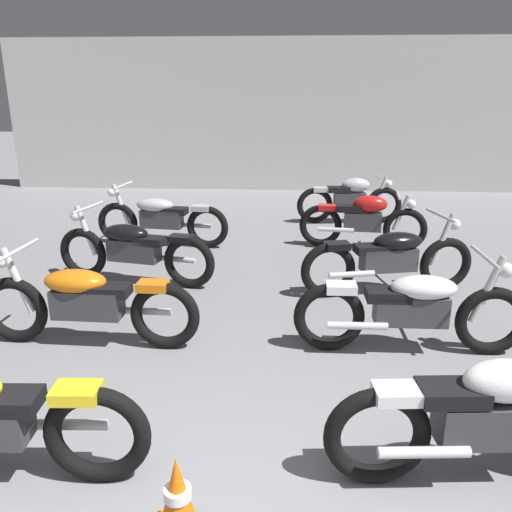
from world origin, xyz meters
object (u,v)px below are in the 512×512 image
Objects in this scene: motorcycle_left_row_1 at (86,301)px; motorcycle_left_row_3 at (161,218)px; motorcycle_right_row_2 at (390,258)px; motorcycle_right_row_4 at (350,199)px; traffic_cone at (178,502)px; motorcycle_right_row_3 at (363,220)px; motorcycle_left_row_2 at (133,249)px; motorcycle_right_row_0 at (486,418)px; motorcycle_right_row_1 at (412,308)px.

motorcycle_left_row_1 is 3.43m from motorcycle_left_row_3.
motorcycle_left_row_1 is 1.01× the size of motorcycle_right_row_2.
motorcycle_right_row_2 is at bearing -88.85° from motorcycle_right_row_4.
motorcycle_left_row_1 is at bearing 120.94° from traffic_cone.
traffic_cone is at bearing -75.74° from motorcycle_left_row_3.
motorcycle_left_row_3 is 4.02× the size of traffic_cone.
motorcycle_left_row_1 and motorcycle_left_row_3 have the same top height.
motorcycle_left_row_3 reaches higher than motorcycle_right_row_3.
motorcycle_right_row_2 is at bearing -3.35° from motorcycle_left_row_2.
motorcycle_left_row_3 is 1.10× the size of motorcycle_right_row_0.
motorcycle_left_row_1 reaches higher than motorcycle_right_row_3.
motorcycle_right_row_3 is at bearing 48.08° from motorcycle_left_row_1.
motorcycle_right_row_0 is (3.24, -5.09, 0.01)m from motorcycle_left_row_3.
motorcycle_right_row_4 is at bearing 28.02° from motorcycle_left_row_3.
motorcycle_left_row_1 is 3.51m from motorcycle_right_row_2.
motorcycle_left_row_1 is 1.73m from motorcycle_left_row_2.
motorcycle_left_row_1 is 1.00× the size of motorcycle_left_row_3.
motorcycle_right_row_4 is (-0.07, 3.57, 0.01)m from motorcycle_right_row_2.
motorcycle_left_row_2 is at bearing -132.76° from motorcycle_right_row_4.
motorcycle_left_row_2 reaches higher than motorcycle_right_row_3.
motorcycle_left_row_1 is 3.08m from motorcycle_right_row_1.
motorcycle_right_row_4 is 3.65× the size of traffic_cone.
motorcycle_right_row_0 is (3.19, -3.40, 0.01)m from motorcycle_left_row_2.
motorcycle_left_row_2 is 3.21m from motorcycle_right_row_2.
motorcycle_right_row_1 reaches higher than motorcycle_right_row_3.
motorcycle_right_row_2 is at bearing 87.28° from motorcycle_right_row_1.
motorcycle_right_row_0 is 1.90m from traffic_cone.
motorcycle_right_row_3 and motorcycle_right_row_4 have the same top height.
motorcycle_left_row_1 is 2.62m from traffic_cone.
motorcycle_left_row_3 is 1.01× the size of motorcycle_right_row_2.
motorcycle_right_row_1 and motorcycle_right_row_2 have the same top height.
motorcycle_right_row_4 is at bearing 58.97° from motorcycle_left_row_1.
motorcycle_right_row_0 and motorcycle_right_row_3 have the same top height.
motorcycle_right_row_2 is (3.15, 1.55, 0.00)m from motorcycle_left_row_1.
motorcycle_right_row_0 is 3.65× the size of traffic_cone.
traffic_cone is (1.44, -5.67, -0.19)m from motorcycle_left_row_3.
motorcycle_left_row_2 is 0.99× the size of motorcycle_left_row_3.
motorcycle_right_row_2 is 3.97× the size of traffic_cone.
traffic_cone is at bearing -103.27° from motorcycle_right_row_4.
motorcycle_left_row_1 and motorcycle_right_row_2 have the same top height.
motorcycle_left_row_1 is 3.55m from motorcycle_right_row_0.
traffic_cone is (-1.74, -7.36, -0.20)m from motorcycle_right_row_4.
motorcycle_right_row_0 is at bearing -46.83° from motorcycle_left_row_2.
motorcycle_right_row_1 is at bearing 92.03° from motorcycle_right_row_0.
motorcycle_left_row_2 reaches higher than traffic_cone.
motorcycle_right_row_1 is 2.87m from traffic_cone.
motorcycle_right_row_1 reaches higher than motorcycle_right_row_0.
motorcycle_left_row_1 is 1.01× the size of motorcycle_left_row_2.
traffic_cone is (1.39, -3.97, -0.19)m from motorcycle_left_row_2.
motorcycle_left_row_1 is 1.00× the size of motorcycle_right_row_1.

